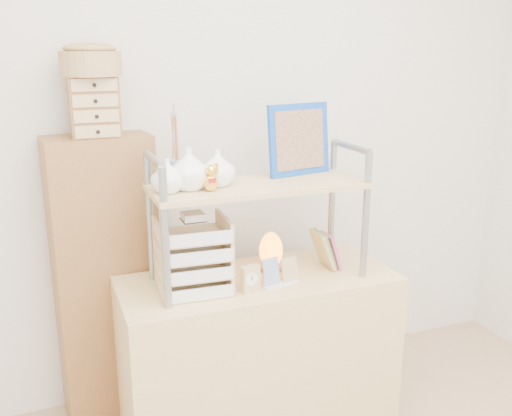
{
  "coord_description": "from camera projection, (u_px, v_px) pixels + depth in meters",
  "views": [
    {
      "loc": [
        -0.84,
        -0.94,
        1.71
      ],
      "look_at": [
        -0.01,
        1.2,
        1.07
      ],
      "focal_mm": 40.0,
      "sensor_mm": 36.0,
      "label": 1
    }
  ],
  "objects": [
    {
      "name": "cabinet",
      "position": [
        107.0,
        282.0,
        2.62
      ],
      "size": [
        0.47,
        0.28,
        1.35
      ],
      "primitive_type": "cube",
      "rotation": [
        0.0,
        0.0,
        0.1
      ],
      "color": "brown",
      "rests_on": "ground"
    },
    {
      "name": "desk",
      "position": [
        258.0,
        355.0,
        2.57
      ],
      "size": [
        1.2,
        0.5,
        0.75
      ],
      "primitive_type": "cube",
      "color": "tan",
      "rests_on": "ground"
    },
    {
      "name": "postcard_stand",
      "position": [
        280.0,
        277.0,
        2.4
      ],
      "size": [
        0.17,
        0.09,
        0.12
      ],
      "color": "white",
      "rests_on": "desk"
    },
    {
      "name": "woven_basket",
      "position": [
        91.0,
        64.0,
        2.33
      ],
      "size": [
        0.25,
        0.25,
        0.1
      ],
      "primitive_type": "cylinder",
      "color": "#9A7B46",
      "rests_on": "drawer_chest"
    },
    {
      "name": "drawer_chest",
      "position": [
        94.0,
        107.0,
        2.38
      ],
      "size": [
        0.2,
        0.16,
        0.25
      ],
      "color": "brown",
      "rests_on": "cabinet"
    },
    {
      "name": "salt_lamp",
      "position": [
        271.0,
        251.0,
        2.53
      ],
      "size": [
        0.12,
        0.11,
        0.18
      ],
      "color": "brown",
      "rests_on": "desk"
    },
    {
      "name": "desk_clock",
      "position": [
        250.0,
        279.0,
        2.32
      ],
      "size": [
        0.09,
        0.05,
        0.11
      ],
      "color": "tan",
      "rests_on": "desk"
    },
    {
      "name": "letter_tray",
      "position": [
        194.0,
        260.0,
        2.31
      ],
      "size": [
        0.29,
        0.27,
        0.33
      ],
      "color": "tan",
      "rests_on": "desk"
    },
    {
      "name": "room_shell",
      "position": [
        371.0,
        55.0,
        1.49
      ],
      "size": [
        3.42,
        3.41,
        2.61
      ],
      "color": "silver",
      "rests_on": "ground"
    },
    {
      "name": "hutch",
      "position": [
        237.0,
        180.0,
        2.33
      ],
      "size": [
        0.9,
        0.34,
        0.73
      ],
      "color": "gray",
      "rests_on": "desk"
    }
  ]
}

